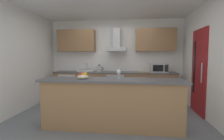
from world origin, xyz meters
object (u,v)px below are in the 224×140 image
at_px(fruit_bowl, 83,76).
at_px(refrigerator, 70,86).
at_px(microwave, 159,68).
at_px(chopping_board, 144,72).
at_px(sink, 86,71).
at_px(wine_glass, 119,72).
at_px(kettle, 99,69).
at_px(range_hood, 117,44).
at_px(oven, 116,86).

bearing_deg(fruit_bowl, refrigerator, 116.79).
distance_m(microwave, chopping_board, 0.46).
bearing_deg(sink, wine_glass, -59.45).
bearing_deg(sink, kettle, -5.92).
height_order(microwave, kettle, microwave).
height_order(wine_glass, fruit_bowl, wine_glass).
relative_size(microwave, chopping_board, 1.47).
height_order(microwave, wine_glass, microwave).
bearing_deg(range_hood, sink, -173.09).
relative_size(fruit_bowl, chopping_board, 0.65).
distance_m(kettle, fruit_bowl, 2.13).
bearing_deg(chopping_board, range_hood, 170.09).
bearing_deg(fruit_bowl, kettle, 92.67).
bearing_deg(refrigerator, range_hood, 4.92).
bearing_deg(oven, chopping_board, -1.55).
height_order(oven, range_hood, range_hood).
bearing_deg(microwave, fruit_bowl, -129.67).
bearing_deg(fruit_bowl, chopping_board, 58.18).
distance_m(wine_glass, chopping_board, 2.14).
xyz_separation_m(microwave, kettle, (-1.87, -0.01, -0.04)).
relative_size(oven, fruit_bowl, 3.64).
relative_size(oven, chopping_board, 2.35).
relative_size(wine_glass, chopping_board, 0.52).
relative_size(refrigerator, range_hood, 1.18).
bearing_deg(refrigerator, fruit_bowl, -63.21).
relative_size(oven, range_hood, 1.11).
distance_m(oven, sink, 1.08).
bearing_deg(wine_glass, oven, 96.71).
relative_size(oven, sink, 1.60).
height_order(microwave, fruit_bowl, microwave).
relative_size(range_hood, wine_glass, 4.05).
xyz_separation_m(sink, chopping_board, (1.85, -0.03, -0.02)).
bearing_deg(kettle, sink, 174.08).
bearing_deg(oven, sink, 179.36).
xyz_separation_m(refrigerator, fruit_bowl, (1.09, -2.15, 0.59)).
xyz_separation_m(wine_glass, fruit_bowl, (-0.69, -0.10, -0.08)).
relative_size(refrigerator, wine_glass, 4.78).
relative_size(kettle, range_hood, 0.40).
distance_m(wine_glass, fruit_bowl, 0.70).
height_order(range_hood, fruit_bowl, range_hood).
height_order(range_hood, wine_glass, range_hood).
height_order(oven, chopping_board, chopping_board).
relative_size(microwave, range_hood, 0.69).
distance_m(oven, refrigerator, 1.54).
xyz_separation_m(kettle, wine_glass, (0.79, -2.02, 0.08)).
bearing_deg(range_hood, microwave, -6.80).
bearing_deg(fruit_bowl, oven, 78.29).
bearing_deg(sink, chopping_board, -1.07).
distance_m(range_hood, wine_glass, 2.31).
xyz_separation_m(refrigerator, wine_glass, (1.78, -2.05, 0.66)).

